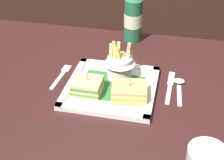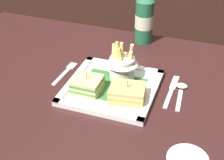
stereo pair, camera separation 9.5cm
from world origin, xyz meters
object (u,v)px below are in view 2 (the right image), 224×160
(dining_table, at_px, (112,130))
(spoon, at_px, (181,89))
(fries_cup, at_px, (122,64))
(square_plate, at_px, (112,87))
(beer_bottle, at_px, (145,17))
(sandwich_half_left, at_px, (87,85))
(fork, at_px, (66,72))
(sandwich_half_right, at_px, (127,93))
(knife, at_px, (172,90))

(dining_table, bearing_deg, spoon, 22.86)
(fries_cup, relative_size, spoon, 0.88)
(square_plate, distance_m, spoon, 0.20)
(beer_bottle, bearing_deg, fries_cup, -89.67)
(spoon, bearing_deg, square_plate, -162.95)
(sandwich_half_left, bearing_deg, fork, 143.72)
(sandwich_half_right, distance_m, knife, 0.15)
(sandwich_half_left, bearing_deg, beer_bottle, 78.97)
(square_plate, height_order, sandwich_half_left, sandwich_half_left)
(sandwich_half_left, distance_m, knife, 0.25)
(dining_table, relative_size, sandwich_half_right, 12.27)
(fries_cup, height_order, fork, fries_cup)
(dining_table, relative_size, beer_bottle, 5.24)
(dining_table, xyz_separation_m, knife, (0.16, 0.07, 0.15))
(dining_table, xyz_separation_m, sandwich_half_left, (-0.07, -0.02, 0.18))
(sandwich_half_left, bearing_deg, knife, 22.67)
(dining_table, height_order, fries_cup, fries_cup)
(dining_table, xyz_separation_m, sandwich_half_right, (0.05, -0.02, 0.18))
(square_plate, relative_size, beer_bottle, 1.04)
(sandwich_half_right, bearing_deg, square_plate, 145.24)
(dining_table, bearing_deg, fries_cup, 85.74)
(fork, bearing_deg, sandwich_half_left, -36.28)
(sandwich_half_right, bearing_deg, spoon, 37.05)
(beer_bottle, distance_m, fork, 0.36)
(fries_cup, bearing_deg, spoon, 1.80)
(sandwich_half_left, relative_size, fork, 0.58)
(fries_cup, xyz_separation_m, fork, (-0.18, -0.02, -0.06))
(sandwich_half_left, relative_size, fries_cup, 0.70)
(sandwich_half_left, relative_size, beer_bottle, 0.32)
(square_plate, xyz_separation_m, fries_cup, (0.01, 0.05, 0.05))
(dining_table, bearing_deg, sandwich_half_left, -161.53)
(sandwich_half_left, distance_m, sandwich_half_right, 0.12)
(beer_bottle, height_order, fork, beer_bottle)
(fries_cup, bearing_deg, knife, -0.11)
(beer_bottle, relative_size, knife, 1.48)
(square_plate, bearing_deg, fork, 167.28)
(spoon, bearing_deg, sandwich_half_left, -158.29)
(knife, bearing_deg, spoon, 12.87)
(fork, bearing_deg, dining_table, -17.87)
(spoon, bearing_deg, beer_bottle, 124.20)
(dining_table, height_order, square_plate, square_plate)
(beer_bottle, height_order, knife, beer_bottle)
(sandwich_half_right, relative_size, knife, 0.63)
(sandwich_half_left, height_order, beer_bottle, beer_bottle)
(beer_bottle, bearing_deg, dining_table, -90.63)
(dining_table, relative_size, sandwich_half_left, 16.26)
(dining_table, height_order, sandwich_half_left, sandwich_half_left)
(fries_cup, bearing_deg, dining_table, -94.26)
(dining_table, height_order, beer_bottle, beer_bottle)
(sandwich_half_right, bearing_deg, fork, 160.78)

